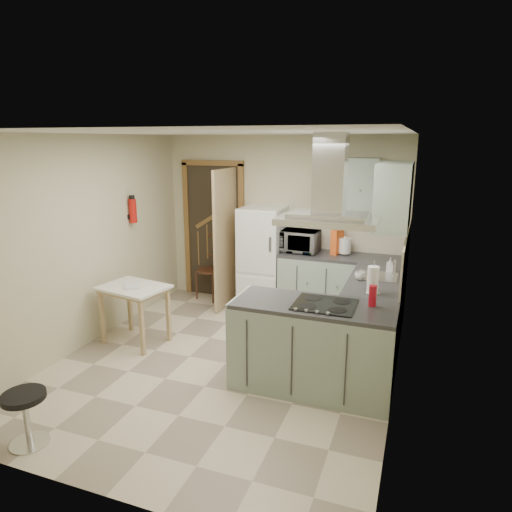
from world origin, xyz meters
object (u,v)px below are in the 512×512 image
at_px(peninsula, 313,347).
at_px(extractor_hood, 328,220).
at_px(microwave, 299,241).
at_px(fridge, 262,259).
at_px(drop_leaf_table, 135,314).
at_px(bentwood_chair, 211,270).
at_px(stool, 27,419).

height_order(peninsula, extractor_hood, extractor_hood).
bearing_deg(extractor_hood, microwave, 111.68).
distance_m(fridge, drop_leaf_table, 2.01).
bearing_deg(drop_leaf_table, bentwood_chair, 94.27).
distance_m(fridge, stool, 3.75).
relative_size(fridge, microwave, 2.72).
height_order(drop_leaf_table, bentwood_chair, bentwood_chair).
relative_size(drop_leaf_table, bentwood_chair, 0.83).
bearing_deg(stool, microwave, 70.39).
distance_m(extractor_hood, stool, 3.05).
bearing_deg(stool, bentwood_chair, 91.89).
relative_size(fridge, bentwood_chair, 1.62).
bearing_deg(drop_leaf_table, fridge, 67.51).
bearing_deg(extractor_hood, drop_leaf_table, 172.54).
height_order(fridge, drop_leaf_table, fridge).
distance_m(drop_leaf_table, stool, 1.99).
bearing_deg(peninsula, microwave, 109.14).
bearing_deg(bentwood_chair, extractor_hood, -29.07).
bearing_deg(bentwood_chair, drop_leaf_table, -81.46).
height_order(drop_leaf_table, microwave, microwave).
bearing_deg(extractor_hood, peninsula, 180.00).
relative_size(bentwood_chair, stool, 2.00).
height_order(peninsula, stool, peninsula).
distance_m(drop_leaf_table, microwave, 2.41).
bearing_deg(fridge, extractor_hood, -56.21).
height_order(fridge, extractor_hood, extractor_hood).
bearing_deg(peninsula, bentwood_chair, 135.38).
bearing_deg(drop_leaf_table, stool, -71.41).
bearing_deg(microwave, stool, -106.57).
height_order(fridge, peninsula, fridge).
bearing_deg(peninsula, drop_leaf_table, 172.22).
relative_size(fridge, peninsula, 0.97).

